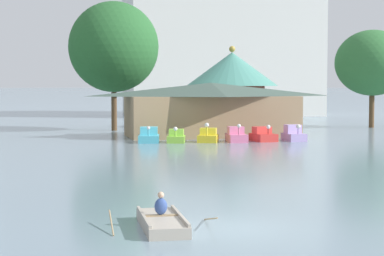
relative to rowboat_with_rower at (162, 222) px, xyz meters
name	(u,v)px	position (x,y,z in m)	size (l,w,h in m)	color
ground_plane	(229,229)	(2.18, -0.60, -0.22)	(2000.00, 2000.00, 0.00)	gray
rowboat_with_rower	(162,222)	(0.00, 0.00, 0.00)	(3.51, 3.83, 1.20)	#ADA393
pedal_boat_cyan	(149,136)	(4.91, 34.38, 0.29)	(2.12, 2.74, 1.41)	#4CB7CC
pedal_boat_lime	(176,137)	(7.14, 33.88, 0.22)	(1.96, 2.55, 1.37)	#8CCC3F
pedal_boat_yellow	(208,136)	(9.83, 33.65, 0.26)	(2.29, 2.74, 1.68)	yellow
pedal_boat_pink	(236,136)	(12.24, 33.41, 0.29)	(1.72, 2.71, 1.57)	pink
pedal_boat_red	(263,135)	(14.64, 33.49, 0.28)	(2.00, 2.55, 1.45)	red
pedal_boat_lavender	(294,134)	(17.38, 33.42, 0.32)	(1.56, 2.41, 1.48)	#B299D8
boathouse	(211,108)	(11.66, 39.89, 2.39)	(16.74, 7.97, 5.01)	#9E7F5B
green_roof_pavilion	(232,84)	(17.08, 51.99, 4.72)	(10.29, 10.29, 9.15)	brown
shoreline_tree_mid	(114,47)	(3.67, 50.17, 8.55)	(9.44, 9.44, 13.53)	brown
shoreline_tree_right	(372,63)	(32.52, 48.84, 7.04)	(8.38, 8.38, 10.96)	brown
background_building_block	(222,26)	(23.96, 82.47, 13.78)	(30.18, 13.94, 27.97)	silver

